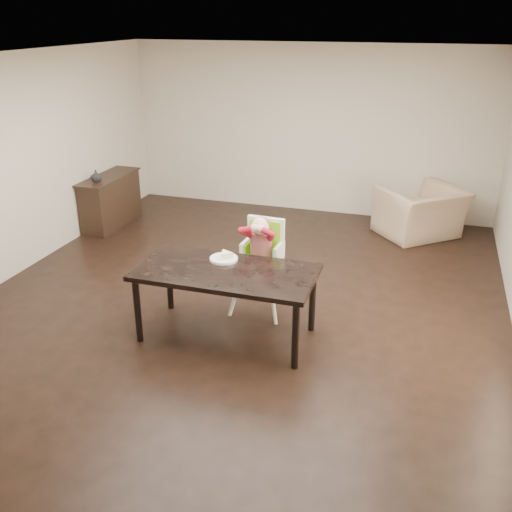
{
  "coord_description": "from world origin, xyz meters",
  "views": [
    {
      "loc": [
        1.96,
        -5.64,
        3.13
      ],
      "look_at": [
        0.35,
        -0.51,
        0.82
      ],
      "focal_mm": 40.0,
      "sensor_mm": 36.0,
      "label": 1
    }
  ],
  "objects_px": {
    "armchair": "(421,204)",
    "sideboard": "(111,201)",
    "high_chair": "(262,244)",
    "dining_table": "(226,277)"
  },
  "relations": [
    {
      "from": "dining_table",
      "to": "high_chair",
      "type": "relative_size",
      "value": 1.62
    },
    {
      "from": "high_chair",
      "to": "armchair",
      "type": "relative_size",
      "value": 0.98
    },
    {
      "from": "armchair",
      "to": "sideboard",
      "type": "xyz_separation_m",
      "value": [
        -4.66,
        -0.96,
        -0.1
      ]
    },
    {
      "from": "armchair",
      "to": "sideboard",
      "type": "distance_m",
      "value": 4.76
    },
    {
      "from": "dining_table",
      "to": "armchair",
      "type": "bearing_deg",
      "value": 63.86
    },
    {
      "from": "dining_table",
      "to": "high_chair",
      "type": "bearing_deg",
      "value": 75.93
    },
    {
      "from": "high_chair",
      "to": "sideboard",
      "type": "distance_m",
      "value": 3.66
    },
    {
      "from": "high_chair",
      "to": "dining_table",
      "type": "bearing_deg",
      "value": -101.24
    },
    {
      "from": "armchair",
      "to": "sideboard",
      "type": "bearing_deg",
      "value": -28.79
    },
    {
      "from": "dining_table",
      "to": "sideboard",
      "type": "relative_size",
      "value": 1.43
    }
  ]
}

